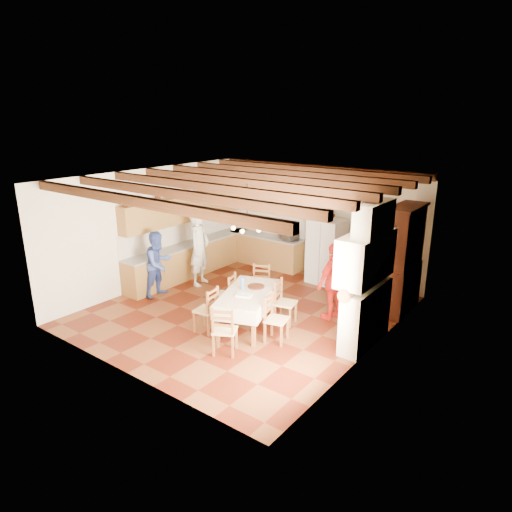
{
  "coord_description": "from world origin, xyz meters",
  "views": [
    {
      "loc": [
        5.93,
        -7.41,
        4.3
      ],
      "look_at": [
        0.1,
        0.3,
        1.25
      ],
      "focal_mm": 32.0,
      "sensor_mm": 36.0,
      "label": 1
    }
  ],
  "objects": [
    {
      "name": "ceiling_beams",
      "position": [
        0.0,
        0.0,
        2.91
      ],
      "size": [
        6.0,
        6.3,
        0.16
      ],
      "primitive_type": null,
      "color": "#33190C",
      "rests_on": "ground"
    },
    {
      "name": "person_woman_red",
      "position": [
        1.77,
        0.87,
        0.86
      ],
      "size": [
        0.64,
        1.07,
        1.71
      ],
      "primitive_type": "imported",
      "rotation": [
        0.0,
        0.0,
        -1.81
      ],
      "color": "red",
      "rests_on": "floor"
    },
    {
      "name": "upper_cabinets",
      "position": [
        -2.83,
        1.05,
        1.85
      ],
      "size": [
        0.35,
        4.2,
        0.7
      ],
      "primitive_type": "cube",
      "color": "brown",
      "rests_on": "ground"
    },
    {
      "name": "wall_right",
      "position": [
        3.01,
        0.0,
        1.5
      ],
      "size": [
        0.02,
        6.5,
        3.0
      ],
      "primitive_type": "cube",
      "color": "#EEE9CA",
      "rests_on": "ground"
    },
    {
      "name": "countertop_left",
      "position": [
        -2.7,
        1.05,
        0.88
      ],
      "size": [
        0.62,
        4.3,
        0.04
      ],
      "primitive_type": "cube",
      "color": "gray",
      "rests_on": "lower_cabinets_left"
    },
    {
      "name": "lower_cabinets_left",
      "position": [
        -2.7,
        1.05,
        0.43
      ],
      "size": [
        0.6,
        4.3,
        0.86
      ],
      "primitive_type": "cube",
      "color": "brown",
      "rests_on": "ground"
    },
    {
      "name": "wall_picture",
      "position": [
        1.55,
        3.23,
        1.85
      ],
      "size": [
        0.34,
        0.03,
        0.42
      ],
      "primitive_type": "cube",
      "color": "#2E2115",
      "rests_on": "ground"
    },
    {
      "name": "person_woman_blue",
      "position": [
        -2.24,
        -0.51,
        0.81
      ],
      "size": [
        0.66,
        0.83,
        1.62
      ],
      "primitive_type": "imported",
      "rotation": [
        0.0,
        0.0,
        1.64
      ],
      "color": "#364C9E",
      "rests_on": "floor"
    },
    {
      "name": "wall_back",
      "position": [
        0.0,
        3.26,
        1.5
      ],
      "size": [
        6.0,
        0.02,
        3.0
      ],
      "primitive_type": "cube",
      "color": "#EEE9CA",
      "rests_on": "ground"
    },
    {
      "name": "chair_right_near",
      "position": [
        1.39,
        -0.74,
        0.48
      ],
      "size": [
        0.49,
        0.5,
        0.96
      ],
      "primitive_type": null,
      "rotation": [
        0.0,
        0.0,
        1.8
      ],
      "color": "brown",
      "rests_on": "floor"
    },
    {
      "name": "lower_cabinets_back",
      "position": [
        -1.55,
        2.95,
        0.43
      ],
      "size": [
        2.3,
        0.6,
        0.86
      ],
      "primitive_type": "cube",
      "color": "brown",
      "rests_on": "ground"
    },
    {
      "name": "person_man",
      "position": [
        -1.99,
        0.65,
        0.98
      ],
      "size": [
        0.64,
        0.81,
        1.95
      ],
      "primitive_type": "imported",
      "rotation": [
        0.0,
        0.0,
        1.85
      ],
      "color": "beige",
      "rests_on": "floor"
    },
    {
      "name": "fridge_vase",
      "position": [
        0.59,
        2.74,
        1.84
      ],
      "size": [
        0.33,
        0.33,
        0.29
      ],
      "primitive_type": "imported",
      "rotation": [
        0.0,
        0.0,
        -0.25
      ],
      "color": "#381A0F",
      "rests_on": "refrigerator"
    },
    {
      "name": "ceiling",
      "position": [
        0.0,
        0.0,
        3.01
      ],
      "size": [
        6.0,
        6.5,
        0.02
      ],
      "primitive_type": "cube",
      "color": "white",
      "rests_on": "ground"
    },
    {
      "name": "fireplace",
      "position": [
        2.72,
        0.2,
        1.4
      ],
      "size": [
        0.56,
        1.6,
        2.8
      ],
      "primitive_type": null,
      "color": "beige",
      "rests_on": "ground"
    },
    {
      "name": "countertop_back",
      "position": [
        -1.55,
        2.95,
        0.88
      ],
      "size": [
        2.34,
        0.62,
        0.04
      ],
      "primitive_type": "cube",
      "color": "gray",
      "rests_on": "lower_cabinets_back"
    },
    {
      "name": "microwave",
      "position": [
        -0.77,
        2.95,
        1.05
      ],
      "size": [
        0.64,
        0.53,
        0.3
      ],
      "primitive_type": "imported",
      "rotation": [
        0.0,
        0.0,
        -0.34
      ],
      "color": "silver",
      "rests_on": "countertop_back"
    },
    {
      "name": "chair_right_far",
      "position": [
        1.08,
        0.04,
        0.48
      ],
      "size": [
        0.48,
        0.5,
        0.96
      ],
      "primitive_type": null,
      "rotation": [
        0.0,
        0.0,
        1.79
      ],
      "color": "brown",
      "rests_on": "floor"
    },
    {
      "name": "chair_left_far",
      "position": [
        -0.23,
        -0.39,
        0.48
      ],
      "size": [
        0.51,
        0.52,
        0.96
      ],
      "primitive_type": null,
      "rotation": [
        0.0,
        0.0,
        -1.25
      ],
      "color": "brown",
      "rests_on": "floor"
    },
    {
      "name": "refrigerator",
      "position": [
        0.55,
        2.74,
        0.85
      ],
      "size": [
        0.88,
        0.74,
        1.7
      ],
      "primitive_type": "cube",
      "rotation": [
        0.0,
        0.0,
        -0.05
      ],
      "color": "silver",
      "rests_on": "floor"
    },
    {
      "name": "dining_table",
      "position": [
        0.54,
        -0.57,
        0.7
      ],
      "size": [
        1.49,
        1.99,
        0.78
      ],
      "rotation": [
        0.0,
        0.0,
        0.36
      ],
      "color": "#F0E7CF",
      "rests_on": "floor"
    },
    {
      "name": "chair_end_far",
      "position": [
        0.07,
        0.5,
        0.48
      ],
      "size": [
        0.55,
        0.55,
        0.96
      ],
      "primitive_type": null,
      "rotation": [
        0.0,
        0.0,
        0.47
      ],
      "color": "brown",
      "rests_on": "floor"
    },
    {
      "name": "chair_left_near",
      "position": [
        -0.01,
        -1.24,
        0.48
      ],
      "size": [
        0.46,
        0.47,
        0.96
      ],
      "primitive_type": null,
      "rotation": [
        0.0,
        0.0,
        -1.42
      ],
      "color": "brown",
      "rests_on": "floor"
    },
    {
      "name": "backsplash_back",
      "position": [
        -1.55,
        3.23,
        1.2
      ],
      "size": [
        2.3,
        0.03,
        0.6
      ],
      "primitive_type": "cube",
      "color": "beige",
      "rests_on": "ground"
    },
    {
      "name": "floor",
      "position": [
        0.0,
        0.0,
        -0.01
      ],
      "size": [
        6.0,
        6.5,
        0.02
      ],
      "primitive_type": "cube",
      "color": "#4E180B",
      "rests_on": "ground"
    },
    {
      "name": "chair_end_near",
      "position": [
        0.89,
        -1.69,
        0.48
      ],
      "size": [
        0.56,
        0.55,
        0.96
      ],
      "primitive_type": null,
      "rotation": [
        0.0,
        0.0,
        3.63
      ],
      "color": "brown",
      "rests_on": "floor"
    },
    {
      "name": "backsplash_left",
      "position": [
        -2.98,
        1.05,
        1.2
      ],
      "size": [
        0.03,
        4.3,
        0.6
      ],
      "primitive_type": "cube",
      "color": "beige",
      "rests_on": "ground"
    },
    {
      "name": "wall_front",
      "position": [
        0.0,
        -3.26,
        1.5
      ],
      "size": [
        6.0,
        0.02,
        3.0
      ],
      "primitive_type": "cube",
      "color": "#EEE9CA",
      "rests_on": "ground"
    },
    {
      "name": "hutch",
      "position": [
        2.75,
        2.15,
        1.21
      ],
      "size": [
        0.58,
        1.34,
        2.41
      ],
      "primitive_type": null,
      "rotation": [
        0.0,
        0.0,
        0.02
      ],
      "color": "#381A0F",
      "rests_on": "floor"
    },
    {
      "name": "wall_left",
      "position": [
        -3.01,
        0.0,
        1.5
      ],
      "size": [
        0.02,
        6.5,
        3.0
      ],
      "primitive_type": "cube",
      "color": "#EEE9CA",
      "rests_on": "ground"
    },
    {
      "name": "chandelier",
      "position": [
        0.54,
        -0.57,
        2.25
      ],
      "size": [
        0.47,
        0.47,
        0.03
      ],
      "primitive_type": "torus",
      "color": "black",
      "rests_on": "ground"
    }
  ]
}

